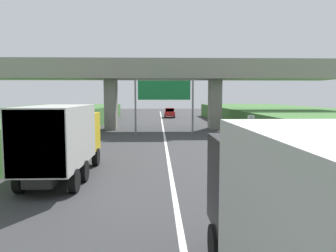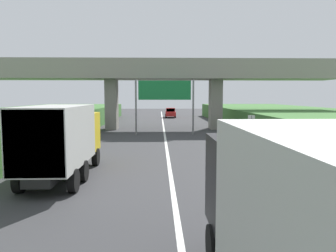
{
  "view_description": "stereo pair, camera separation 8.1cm",
  "coord_description": "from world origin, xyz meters",
  "px_view_note": "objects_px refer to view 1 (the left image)",
  "views": [
    {
      "loc": [
        -0.64,
        1.62,
        3.87
      ],
      "look_at": [
        0.0,
        21.58,
        2.0
      ],
      "focal_mm": 34.32,
      "sensor_mm": 36.0,
      "label": 1
    },
    {
      "loc": [
        -0.56,
        1.62,
        3.87
      ],
      "look_at": [
        0.0,
        21.58,
        2.0
      ],
      "focal_mm": 34.32,
      "sensor_mm": 36.0,
      "label": 2
    }
  ],
  "objects_px": {
    "speed_limit_sign": "(251,124)",
    "construction_barrel_2": "(24,174)",
    "truck_yellow": "(63,138)",
    "truck_black": "(327,238)",
    "construction_barrel_4": "(83,140)",
    "construction_barrel_3": "(61,152)",
    "car_red": "(170,113)",
    "overhead_highway_sign": "(164,94)"
  },
  "relations": [
    {
      "from": "truck_yellow",
      "to": "construction_barrel_2",
      "type": "xyz_separation_m",
      "value": [
        -1.49,
        -0.91,
        -1.47
      ]
    },
    {
      "from": "truck_black",
      "to": "construction_barrel_4",
      "type": "bearing_deg",
      "value": 111.4
    },
    {
      "from": "overhead_highway_sign",
      "to": "car_red",
      "type": "xyz_separation_m",
      "value": [
        1.5,
        25.9,
        -3.22
      ]
    },
    {
      "from": "truck_black",
      "to": "construction_barrel_2",
      "type": "relative_size",
      "value": 8.11
    },
    {
      "from": "car_red",
      "to": "speed_limit_sign",
      "type": "bearing_deg",
      "value": -79.03
    },
    {
      "from": "speed_limit_sign",
      "to": "car_red",
      "type": "xyz_separation_m",
      "value": [
        -5.9,
        30.47,
        -0.62
      ]
    },
    {
      "from": "overhead_highway_sign",
      "to": "construction_barrel_2",
      "type": "height_order",
      "value": "overhead_highway_sign"
    },
    {
      "from": "construction_barrel_4",
      "to": "truck_black",
      "type": "bearing_deg",
      "value": -68.6
    },
    {
      "from": "construction_barrel_2",
      "to": "construction_barrel_3",
      "type": "relative_size",
      "value": 1.0
    },
    {
      "from": "construction_barrel_2",
      "to": "construction_barrel_3",
      "type": "bearing_deg",
      "value": 90.06
    },
    {
      "from": "overhead_highway_sign",
      "to": "construction_barrel_3",
      "type": "relative_size",
      "value": 6.53
    },
    {
      "from": "truck_yellow",
      "to": "construction_barrel_4",
      "type": "distance_m",
      "value": 10.12
    },
    {
      "from": "overhead_highway_sign",
      "to": "construction_barrel_3",
      "type": "height_order",
      "value": "overhead_highway_sign"
    },
    {
      "from": "construction_barrel_2",
      "to": "truck_yellow",
      "type": "bearing_deg",
      "value": 31.38
    },
    {
      "from": "truck_yellow",
      "to": "truck_black",
      "type": "bearing_deg",
      "value": -58.12
    },
    {
      "from": "construction_barrel_2",
      "to": "construction_barrel_3",
      "type": "xyz_separation_m",
      "value": [
        -0.01,
        5.41,
        0.0
      ]
    },
    {
      "from": "truck_yellow",
      "to": "car_red",
      "type": "relative_size",
      "value": 1.78
    },
    {
      "from": "overhead_highway_sign",
      "to": "construction_barrel_3",
      "type": "bearing_deg",
      "value": -117.8
    },
    {
      "from": "truck_yellow",
      "to": "construction_barrel_2",
      "type": "distance_m",
      "value": 2.28
    },
    {
      "from": "truck_black",
      "to": "construction_barrel_4",
      "type": "relative_size",
      "value": 8.11
    },
    {
      "from": "truck_yellow",
      "to": "construction_barrel_2",
      "type": "relative_size",
      "value": 8.11
    },
    {
      "from": "car_red",
      "to": "construction_barrel_3",
      "type": "xyz_separation_m",
      "value": [
        -8.06,
        -38.34,
        -0.4
      ]
    },
    {
      "from": "construction_barrel_2",
      "to": "construction_barrel_4",
      "type": "height_order",
      "value": "same"
    },
    {
      "from": "construction_barrel_4",
      "to": "speed_limit_sign",
      "type": "bearing_deg",
      "value": 10.07
    },
    {
      "from": "truck_black",
      "to": "car_red",
      "type": "bearing_deg",
      "value": 90.19
    },
    {
      "from": "speed_limit_sign",
      "to": "truck_yellow",
      "type": "relative_size",
      "value": 0.31
    },
    {
      "from": "speed_limit_sign",
      "to": "truck_yellow",
      "type": "height_order",
      "value": "truck_yellow"
    },
    {
      "from": "speed_limit_sign",
      "to": "car_red",
      "type": "height_order",
      "value": "speed_limit_sign"
    },
    {
      "from": "speed_limit_sign",
      "to": "overhead_highway_sign",
      "type": "bearing_deg",
      "value": 148.3
    },
    {
      "from": "overhead_highway_sign",
      "to": "construction_barrel_4",
      "type": "height_order",
      "value": "overhead_highway_sign"
    },
    {
      "from": "truck_yellow",
      "to": "construction_barrel_3",
      "type": "height_order",
      "value": "truck_yellow"
    },
    {
      "from": "overhead_highway_sign",
      "to": "truck_yellow",
      "type": "distance_m",
      "value": 17.81
    },
    {
      "from": "speed_limit_sign",
      "to": "construction_barrel_2",
      "type": "distance_m",
      "value": 19.29
    },
    {
      "from": "truck_black",
      "to": "construction_barrel_2",
      "type": "distance_m",
      "value": 12.98
    },
    {
      "from": "truck_yellow",
      "to": "overhead_highway_sign",
      "type": "bearing_deg",
      "value": 73.35
    },
    {
      "from": "car_red",
      "to": "construction_barrel_2",
      "type": "distance_m",
      "value": 44.48
    },
    {
      "from": "construction_barrel_3",
      "to": "construction_barrel_4",
      "type": "bearing_deg",
      "value": 88.95
    },
    {
      "from": "speed_limit_sign",
      "to": "truck_black",
      "type": "relative_size",
      "value": 0.31
    },
    {
      "from": "car_red",
      "to": "construction_barrel_3",
      "type": "relative_size",
      "value": 4.56
    },
    {
      "from": "truck_black",
      "to": "construction_barrel_3",
      "type": "distance_m",
      "value": 17.47
    },
    {
      "from": "speed_limit_sign",
      "to": "construction_barrel_3",
      "type": "relative_size",
      "value": 2.48
    },
    {
      "from": "truck_black",
      "to": "construction_barrel_2",
      "type": "xyz_separation_m",
      "value": [
        -8.22,
        9.93,
        -1.47
      ]
    }
  ]
}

